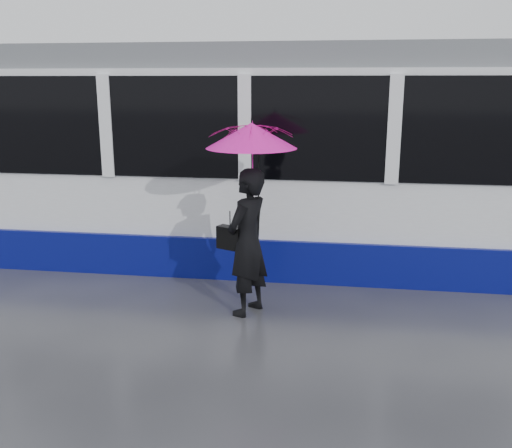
# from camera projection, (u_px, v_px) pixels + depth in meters

# --- Properties ---
(ground) EXTENTS (90.00, 90.00, 0.00)m
(ground) POSITION_uv_depth(u_px,v_px,m) (240.00, 315.00, 7.10)
(ground) COLOR #2E2E33
(ground) RESTS_ON ground
(rails) EXTENTS (34.00, 1.51, 0.02)m
(rails) POSITION_uv_depth(u_px,v_px,m) (266.00, 255.00, 9.49)
(rails) COLOR #3F3D38
(rails) RESTS_ON ground
(tram) EXTENTS (26.00, 2.56, 3.35)m
(tram) POSITION_uv_depth(u_px,v_px,m) (289.00, 158.00, 9.04)
(tram) COLOR white
(tram) RESTS_ON ground
(woman) EXTENTS (0.68, 0.79, 1.83)m
(woman) POSITION_uv_depth(u_px,v_px,m) (248.00, 242.00, 6.96)
(woman) COLOR black
(woman) RESTS_ON ground
(umbrella) EXTENTS (1.42, 1.42, 1.23)m
(umbrella) POSITION_uv_depth(u_px,v_px,m) (251.00, 153.00, 6.69)
(umbrella) COLOR #E41356
(umbrella) RESTS_ON ground
(handbag) EXTENTS (0.36, 0.26, 0.46)m
(handbag) POSITION_uv_depth(u_px,v_px,m) (230.00, 238.00, 7.00)
(handbag) COLOR black
(handbag) RESTS_ON ground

